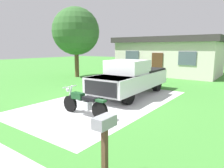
{
  "coord_description": "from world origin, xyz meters",
  "views": [
    {
      "loc": [
        5.79,
        -7.53,
        2.53
      ],
      "look_at": [
        0.36,
        -0.03,
        0.9
      ],
      "focal_mm": 33.01,
      "sensor_mm": 36.0,
      "label": 1
    }
  ],
  "objects_px": {
    "motorcycle": "(84,103)",
    "neighbor_house": "(168,56)",
    "pickup_truck": "(131,77)",
    "mailbox": "(105,130)",
    "shade_tree": "(76,31)"
  },
  "relations": [
    {
      "from": "pickup_truck",
      "to": "motorcycle",
      "type": "bearing_deg",
      "value": -85.02
    },
    {
      "from": "pickup_truck",
      "to": "shade_tree",
      "type": "xyz_separation_m",
      "value": [
        -7.46,
        3.23,
        2.95
      ]
    },
    {
      "from": "mailbox",
      "to": "shade_tree",
      "type": "distance_m",
      "value": 14.93
    },
    {
      "from": "motorcycle",
      "to": "pickup_truck",
      "type": "xyz_separation_m",
      "value": [
        -0.36,
        4.12,
        0.48
      ]
    },
    {
      "from": "pickup_truck",
      "to": "mailbox",
      "type": "height_order",
      "value": "pickup_truck"
    },
    {
      "from": "neighbor_house",
      "to": "pickup_truck",
      "type": "bearing_deg",
      "value": -80.15
    },
    {
      "from": "pickup_truck",
      "to": "shade_tree",
      "type": "bearing_deg",
      "value": 156.57
    },
    {
      "from": "mailbox",
      "to": "shade_tree",
      "type": "height_order",
      "value": "shade_tree"
    },
    {
      "from": "motorcycle",
      "to": "mailbox",
      "type": "distance_m",
      "value": 3.94
    },
    {
      "from": "shade_tree",
      "to": "motorcycle",
      "type": "bearing_deg",
      "value": -43.24
    },
    {
      "from": "motorcycle",
      "to": "neighbor_house",
      "type": "bearing_deg",
      "value": 98.41
    },
    {
      "from": "mailbox",
      "to": "pickup_truck",
      "type": "bearing_deg",
      "value": 116.63
    },
    {
      "from": "motorcycle",
      "to": "shade_tree",
      "type": "height_order",
      "value": "shade_tree"
    },
    {
      "from": "motorcycle",
      "to": "pickup_truck",
      "type": "height_order",
      "value": "pickup_truck"
    },
    {
      "from": "shade_tree",
      "to": "neighbor_house",
      "type": "height_order",
      "value": "shade_tree"
    }
  ]
}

